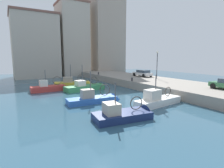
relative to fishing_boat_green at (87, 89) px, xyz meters
The scene contains 15 objects.
water_surface 4.41m from the fishing_boat_green, 97.02° to the right, with size 80.00×80.00×0.00m, color #2D5166.
quay_wall 11.81m from the fishing_boat_green, 21.78° to the right, with size 9.00×56.00×1.20m, color gray.
fishing_boat_green is the anchor object (origin of this frame).
fishing_boat_blue 7.70m from the fishing_boat_green, 105.55° to the right, with size 6.39×2.24×4.25m.
fishing_boat_white 12.25m from the fishing_boat_green, 74.21° to the right, with size 6.68×2.25×3.95m.
fishing_boat_navy 13.70m from the fishing_boat_green, 99.13° to the right, with size 5.64×2.79×4.00m.
fishing_boat_yellow 5.38m from the fishing_boat_green, 91.45° to the left, with size 7.00×3.93×4.61m.
fishing_boat_red 5.35m from the fishing_boat_green, 157.56° to the left, with size 5.62×1.86×3.95m.
parked_car_white 12.97m from the fishing_boat_green, ahead, with size 2.04×4.18×1.28m.
mooring_bollard_mid 7.34m from the fishing_boat_green, 19.26° to the right, with size 0.28×0.28×0.55m, color #2D2D33.
mooring_bollard_north 11.87m from the fishing_boat_green, 54.70° to the left, with size 0.28×0.28×0.55m, color #2D2D33.
quay_streetlamp 13.37m from the fishing_boat_green, ahead, with size 0.36×0.36×4.83m.
waterfront_building_west 29.58m from the fishing_boat_green, 54.82° to the left, with size 9.32×8.24×23.67m.
waterfront_building_west_mid 25.66m from the fishing_boat_green, 76.04° to the left, with size 7.52×8.29×19.21m.
waterfront_building_east_mid 24.51m from the fishing_boat_green, 99.34° to the left, with size 10.63×9.24×15.37m.
Camera 1 is at (-9.80, -20.44, 4.98)m, focal length 28.36 mm.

